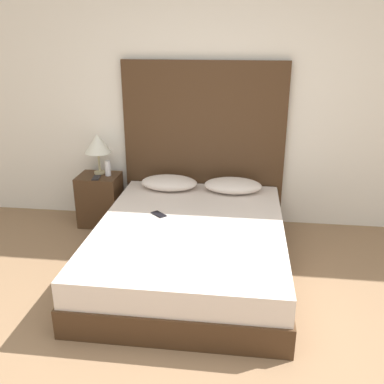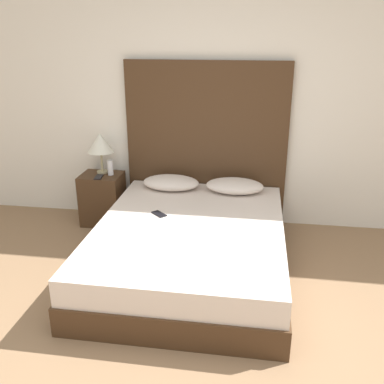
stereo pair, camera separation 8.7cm
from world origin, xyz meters
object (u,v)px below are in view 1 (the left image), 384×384
object	(u,v)px
table_lamp	(98,144)
phone_on_nightstand	(96,178)
phone_on_bed	(159,214)
bed	(190,247)
nightstand	(100,200)

from	to	relation	value
table_lamp	phone_on_nightstand	distance (m)	0.35
table_lamp	phone_on_nightstand	bearing A→B (deg)	-84.71
phone_on_bed	phone_on_nightstand	size ratio (longest dim) A/B	1.00
table_lamp	phone_on_bed	bearing A→B (deg)	-43.64
table_lamp	phone_on_nightstand	xyz separation A→B (m)	(0.01, -0.16, -0.32)
bed	table_lamp	size ratio (longest dim) A/B	4.87
bed	phone_on_nightstand	world-z (taller)	phone_on_nightstand
phone_on_bed	phone_on_nightstand	distance (m)	0.98
bed	phone_on_nightstand	distance (m)	1.35
nightstand	phone_on_nightstand	size ratio (longest dim) A/B	3.49
bed	nightstand	bearing A→B (deg)	142.60
bed	table_lamp	xyz separation A→B (m)	(-1.09, 0.90, 0.65)
bed	phone_on_nightstand	size ratio (longest dim) A/B	13.26
table_lamp	phone_on_nightstand	size ratio (longest dim) A/B	2.72
bed	table_lamp	world-z (taller)	table_lamp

